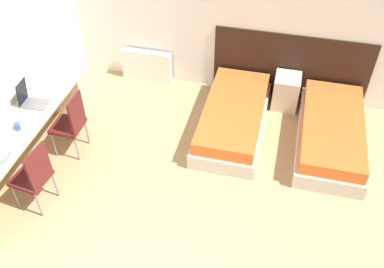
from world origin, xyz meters
name	(u,v)px	position (x,y,z in m)	size (l,w,h in m)	color
wall_back	(223,12)	(0.00, 4.25, 1.35)	(5.92, 0.05, 2.70)	silver
headboard_panel	(290,67)	(1.13, 4.21, 0.57)	(2.45, 0.03, 1.13)	black
bed_near_window	(233,118)	(0.42, 3.19, 0.21)	(0.92, 1.98, 0.43)	beige
bed_near_door	(331,133)	(1.85, 3.19, 0.21)	(0.92, 1.98, 0.43)	beige
nightstand	(286,91)	(1.13, 3.96, 0.27)	(0.40, 0.43, 0.55)	beige
radiator	(147,65)	(-1.25, 4.13, 0.28)	(0.87, 0.12, 0.55)	silver
desk	(18,136)	(-2.16, 1.68, 0.60)	(0.60, 2.48, 0.74)	#C6B28E
chair_near_laptop	(71,122)	(-1.66, 2.18, 0.54)	(0.41, 0.41, 0.97)	#511919
chair_near_notebook	(34,175)	(-1.67, 1.18, 0.54)	(0.45, 0.45, 0.97)	#511919
laptop	(31,100)	(-2.20, 2.18, 0.82)	(0.36, 0.27, 0.35)	slate
mug	(17,127)	(-2.11, 1.67, 0.79)	(0.08, 0.08, 0.09)	#2D5184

